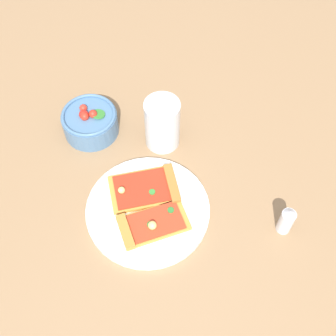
{
  "coord_description": "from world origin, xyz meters",
  "views": [
    {
      "loc": [
        -0.25,
        -0.41,
        0.86
      ],
      "look_at": [
        0.07,
        0.04,
        0.03
      ],
      "focal_mm": 47.43,
      "sensor_mm": 36.0,
      "label": 1
    }
  ],
  "objects_px": {
    "salad_bowl": "(90,122)",
    "soda_glass": "(162,124)",
    "plate": "(148,210)",
    "pepper_shaker": "(287,220)",
    "pizza_slice_far": "(148,188)",
    "pizza_slice_near": "(148,225)"
  },
  "relations": [
    {
      "from": "soda_glass",
      "to": "pepper_shaker",
      "type": "xyz_separation_m",
      "value": [
        0.07,
        -0.34,
        -0.02
      ]
    },
    {
      "from": "pizza_slice_far",
      "to": "pepper_shaker",
      "type": "distance_m",
      "value": 0.3
    },
    {
      "from": "pizza_slice_far",
      "to": "pepper_shaker",
      "type": "height_order",
      "value": "pepper_shaker"
    },
    {
      "from": "plate",
      "to": "pizza_slice_far",
      "type": "height_order",
      "value": "pizza_slice_far"
    },
    {
      "from": "salad_bowl",
      "to": "pepper_shaker",
      "type": "bearing_deg",
      "value": -67.72
    },
    {
      "from": "salad_bowl",
      "to": "pepper_shaker",
      "type": "height_order",
      "value": "pepper_shaker"
    },
    {
      "from": "pizza_slice_near",
      "to": "plate",
      "type": "bearing_deg",
      "value": 57.47
    },
    {
      "from": "plate",
      "to": "pepper_shaker",
      "type": "distance_m",
      "value": 0.29
    },
    {
      "from": "pizza_slice_near",
      "to": "pepper_shaker",
      "type": "bearing_deg",
      "value": -35.75
    },
    {
      "from": "pizza_slice_far",
      "to": "pepper_shaker",
      "type": "relative_size",
      "value": 2.21
    },
    {
      "from": "pizza_slice_far",
      "to": "salad_bowl",
      "type": "relative_size",
      "value": 1.29
    },
    {
      "from": "pizza_slice_near",
      "to": "pepper_shaker",
      "type": "height_order",
      "value": "pepper_shaker"
    },
    {
      "from": "pizza_slice_near",
      "to": "soda_glass",
      "type": "height_order",
      "value": "soda_glass"
    },
    {
      "from": "plate",
      "to": "salad_bowl",
      "type": "distance_m",
      "value": 0.27
    },
    {
      "from": "plate",
      "to": "salad_bowl",
      "type": "height_order",
      "value": "salad_bowl"
    },
    {
      "from": "salad_bowl",
      "to": "soda_glass",
      "type": "height_order",
      "value": "soda_glass"
    },
    {
      "from": "pizza_slice_near",
      "to": "pepper_shaker",
      "type": "xyz_separation_m",
      "value": [
        0.23,
        -0.17,
        0.02
      ]
    },
    {
      "from": "pizza_slice_near",
      "to": "pizza_slice_far",
      "type": "relative_size",
      "value": 0.93
    },
    {
      "from": "pepper_shaker",
      "to": "pizza_slice_far",
      "type": "bearing_deg",
      "value": 126.51
    },
    {
      "from": "salad_bowl",
      "to": "pepper_shaker",
      "type": "relative_size",
      "value": 1.71
    },
    {
      "from": "pizza_slice_far",
      "to": "salad_bowl",
      "type": "bearing_deg",
      "value": 93.15
    },
    {
      "from": "salad_bowl",
      "to": "soda_glass",
      "type": "distance_m",
      "value": 0.18
    }
  ]
}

